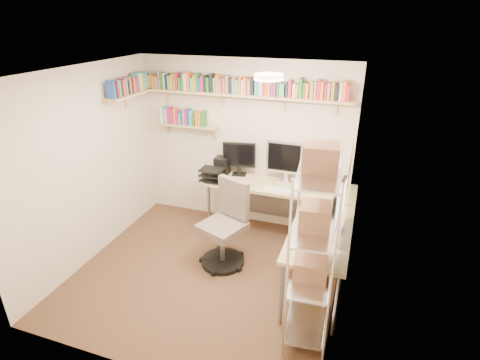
% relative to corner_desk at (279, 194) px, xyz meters
% --- Properties ---
extents(ground, '(3.20, 3.20, 0.00)m').
position_rel_corner_desk_xyz_m(ground, '(-0.70, -0.94, -0.81)').
color(ground, '#47351E').
rests_on(ground, ground).
extents(room_shell, '(3.24, 3.04, 2.52)m').
position_rel_corner_desk_xyz_m(room_shell, '(-0.70, -0.94, 0.74)').
color(room_shell, beige).
rests_on(room_shell, ground).
extents(wall_shelves, '(3.12, 1.09, 0.80)m').
position_rel_corner_desk_xyz_m(wall_shelves, '(-1.11, 0.36, 1.22)').
color(wall_shelves, tan).
rests_on(wall_shelves, ground).
extents(corner_desk, '(2.18, 2.12, 1.42)m').
position_rel_corner_desk_xyz_m(corner_desk, '(0.00, 0.00, 0.00)').
color(corner_desk, tan).
rests_on(corner_desk, ground).
extents(office_chair, '(0.65, 0.66, 1.14)m').
position_rel_corner_desk_xyz_m(office_chair, '(-0.55, -0.61, -0.33)').
color(office_chair, black).
rests_on(office_chair, ground).
extents(wire_rack, '(0.47, 0.84, 2.02)m').
position_rel_corner_desk_xyz_m(wire_rack, '(0.66, -1.44, 0.41)').
color(wire_rack, silver).
rests_on(wire_rack, ground).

